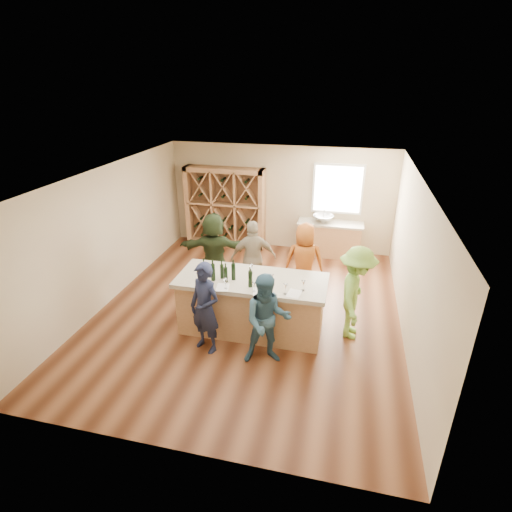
% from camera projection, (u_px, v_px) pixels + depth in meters
% --- Properties ---
extents(floor, '(6.00, 7.00, 0.10)m').
position_uv_depth(floor, '(249.00, 312.00, 8.27)').
color(floor, brown).
rests_on(floor, ground).
extents(ceiling, '(6.00, 7.00, 0.10)m').
position_uv_depth(ceiling, '(248.00, 173.00, 7.07)').
color(ceiling, white).
rests_on(ceiling, ground).
extents(wall_back, '(6.00, 0.10, 2.80)m').
position_uv_depth(wall_back, '(281.00, 198.00, 10.82)').
color(wall_back, '#C7B490').
rests_on(wall_back, ground).
extents(wall_front, '(6.00, 0.10, 2.80)m').
position_uv_depth(wall_front, '(172.00, 368.00, 4.53)').
color(wall_front, '#C7B490').
rests_on(wall_front, ground).
extents(wall_left, '(0.10, 7.00, 2.80)m').
position_uv_depth(wall_left, '(107.00, 235.00, 8.31)').
color(wall_left, '#C7B490').
rests_on(wall_left, ground).
extents(wall_right, '(0.10, 7.00, 2.80)m').
position_uv_depth(wall_right, '(416.00, 264.00, 7.04)').
color(wall_right, '#C7B490').
rests_on(wall_right, ground).
extents(window_frame, '(1.30, 0.06, 1.30)m').
position_uv_depth(window_frame, '(338.00, 189.00, 10.29)').
color(window_frame, white).
rests_on(window_frame, wall_back).
extents(window_pane, '(1.18, 0.01, 1.18)m').
position_uv_depth(window_pane, '(338.00, 189.00, 10.26)').
color(window_pane, white).
rests_on(window_pane, wall_back).
extents(wine_rack, '(2.20, 0.45, 2.20)m').
position_uv_depth(wine_rack, '(225.00, 207.00, 11.01)').
color(wine_rack, tan).
rests_on(wine_rack, floor).
extents(back_counter_base, '(1.60, 0.58, 0.86)m').
position_uv_depth(back_counter_base, '(329.00, 240.00, 10.62)').
color(back_counter_base, tan).
rests_on(back_counter_base, floor).
extents(back_counter_top, '(1.70, 0.62, 0.06)m').
position_uv_depth(back_counter_top, '(331.00, 224.00, 10.43)').
color(back_counter_top, '#B4AA94').
rests_on(back_counter_top, back_counter_base).
extents(sink, '(0.54, 0.54, 0.19)m').
position_uv_depth(sink, '(323.00, 219.00, 10.42)').
color(sink, silver).
rests_on(sink, back_counter_top).
extents(faucet, '(0.02, 0.02, 0.30)m').
position_uv_depth(faucet, '(324.00, 214.00, 10.55)').
color(faucet, silver).
rests_on(faucet, back_counter_top).
extents(tasting_counter_base, '(2.60, 1.00, 1.00)m').
position_uv_depth(tasting_counter_base, '(252.00, 306.00, 7.45)').
color(tasting_counter_base, tan).
rests_on(tasting_counter_base, floor).
extents(tasting_counter_top, '(2.72, 1.12, 0.08)m').
position_uv_depth(tasting_counter_top, '(252.00, 280.00, 7.22)').
color(tasting_counter_top, '#B4AA94').
rests_on(tasting_counter_top, tasting_counter_base).
extents(wine_bottle_a, '(0.07, 0.07, 0.27)m').
position_uv_depth(wine_bottle_a, '(204.00, 269.00, 7.24)').
color(wine_bottle_a, black).
rests_on(wine_bottle_a, tasting_counter_top).
extents(wine_bottle_b, '(0.08, 0.08, 0.32)m').
position_uv_depth(wine_bottle_b, '(213.00, 272.00, 7.08)').
color(wine_bottle_b, black).
rests_on(wine_bottle_b, tasting_counter_top).
extents(wine_bottle_c, '(0.07, 0.07, 0.27)m').
position_uv_depth(wine_bottle_c, '(222.00, 271.00, 7.17)').
color(wine_bottle_c, black).
rests_on(wine_bottle_c, tasting_counter_top).
extents(wine_bottle_d, '(0.08, 0.08, 0.28)m').
position_uv_depth(wine_bottle_d, '(226.00, 275.00, 7.04)').
color(wine_bottle_d, black).
rests_on(wine_bottle_d, tasting_counter_top).
extents(wine_bottle_e, '(0.08, 0.08, 0.31)m').
position_uv_depth(wine_bottle_e, '(233.00, 272.00, 7.11)').
color(wine_bottle_e, black).
rests_on(wine_bottle_e, tasting_counter_top).
extents(wine_glass_a, '(0.08, 0.08, 0.19)m').
position_uv_depth(wine_glass_a, '(226.00, 284.00, 6.82)').
color(wine_glass_a, white).
rests_on(wine_glass_a, tasting_counter_top).
extents(wine_glass_b, '(0.07, 0.07, 0.18)m').
position_uv_depth(wine_glass_b, '(254.00, 287.00, 6.74)').
color(wine_glass_b, white).
rests_on(wine_glass_b, tasting_counter_top).
extents(wine_glass_c, '(0.10, 0.10, 0.20)m').
position_uv_depth(wine_glass_c, '(285.00, 289.00, 6.66)').
color(wine_glass_c, white).
rests_on(wine_glass_c, tasting_counter_top).
extents(wine_glass_d, '(0.08, 0.08, 0.18)m').
position_uv_depth(wine_glass_d, '(272.00, 279.00, 6.98)').
color(wine_glass_d, white).
rests_on(wine_glass_d, tasting_counter_top).
extents(wine_glass_e, '(0.08, 0.08, 0.19)m').
position_uv_depth(wine_glass_e, '(303.00, 285.00, 6.77)').
color(wine_glass_e, white).
rests_on(wine_glass_e, tasting_counter_top).
extents(tasting_menu_a, '(0.26, 0.32, 0.00)m').
position_uv_depth(tasting_menu_a, '(223.00, 287.00, 6.91)').
color(tasting_menu_a, white).
rests_on(tasting_menu_a, tasting_counter_top).
extents(tasting_menu_b, '(0.28, 0.34, 0.00)m').
position_uv_depth(tasting_menu_b, '(259.00, 292.00, 6.77)').
color(tasting_menu_b, white).
rests_on(tasting_menu_b, tasting_counter_top).
extents(tasting_menu_c, '(0.27, 0.33, 0.00)m').
position_uv_depth(tasting_menu_c, '(294.00, 293.00, 6.71)').
color(tasting_menu_c, white).
rests_on(tasting_menu_c, tasting_counter_top).
extents(person_near_left, '(0.73, 0.64, 1.66)m').
position_uv_depth(person_near_left, '(205.00, 308.00, 6.76)').
color(person_near_left, '#191E38').
rests_on(person_near_left, floor).
extents(person_near_right, '(0.87, 0.63, 1.61)m').
position_uv_depth(person_near_right, '(267.00, 320.00, 6.47)').
color(person_near_right, '#335972').
rests_on(person_near_right, floor).
extents(person_server, '(0.61, 1.17, 1.77)m').
position_uv_depth(person_server, '(356.00, 293.00, 7.11)').
color(person_server, '#8CC64C').
rests_on(person_server, floor).
extents(person_far_mid, '(1.09, 0.78, 1.68)m').
position_uv_depth(person_far_mid, '(253.00, 258.00, 8.59)').
color(person_far_mid, gray).
rests_on(person_far_mid, floor).
extents(person_far_right, '(0.88, 0.62, 1.69)m').
position_uv_depth(person_far_right, '(304.00, 261.00, 8.42)').
color(person_far_right, '#994C19').
rests_on(person_far_right, floor).
extents(person_far_left, '(1.69, 0.83, 1.74)m').
position_uv_depth(person_far_left, '(214.00, 251.00, 8.87)').
color(person_far_left, '#263319').
rests_on(person_far_left, floor).
extents(wine_bottle_f, '(0.07, 0.07, 0.30)m').
position_uv_depth(wine_bottle_f, '(250.00, 279.00, 6.87)').
color(wine_bottle_f, black).
rests_on(wine_bottle_f, tasting_counter_top).
extents(wine_glass_f, '(0.07, 0.07, 0.18)m').
position_uv_depth(wine_glass_f, '(252.00, 269.00, 7.36)').
color(wine_glass_f, white).
rests_on(wine_glass_f, tasting_counter_top).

